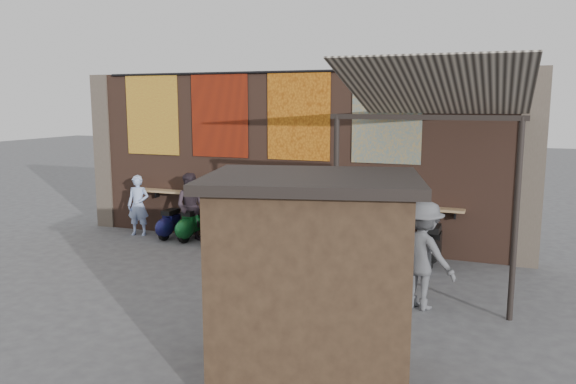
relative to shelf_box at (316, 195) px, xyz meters
The scene contains 36 objects.
ground 2.74m from the shelf_box, 109.27° to the right, with size 70.00×70.00×0.00m, color #474749.
brick_wall 1.17m from the shelf_box, 153.56° to the left, with size 10.00×0.40×4.00m, color brown.
pier_left 6.06m from the shelf_box, behind, with size 0.50×0.50×4.00m, color #4C4238.
pier_right 4.48m from the shelf_box, ahead, with size 0.50×0.50×4.00m, color #4C4238.
eating_counter 0.82m from the shelf_box, behind, with size 8.00×0.32×0.05m, color #9E7A51.
shelf_box is the anchor object (origin of this frame).
tapestry_redgold 4.74m from the shelf_box, behind, with size 1.50×0.02×2.00m, color #943215.
tapestry_sun 3.06m from the shelf_box, behind, with size 1.50×0.02×2.00m, color #BC290B.
tapestry_orange 1.84m from the shelf_box, 160.35° to the left, with size 1.50×0.02×2.00m, color #C26F18.
tapestry_multi 2.31m from the shelf_box, ahead, with size 1.50×0.02×2.00m, color #276390.
hang_rail 2.86m from the shelf_box, 168.06° to the left, with size 0.06×0.06×9.50m, color black.
scooter_stool_0 3.80m from the shelf_box, behind, with size 0.33×0.74×0.70m, color #121347, non-canonical shape.
scooter_stool_1 3.24m from the shelf_box, behind, with size 0.35×0.78×0.74m, color #105021, non-canonical shape.
scooter_stool_2 2.58m from the shelf_box, behind, with size 0.37×0.81×0.77m, color black, non-canonical shape.
scooter_stool_3 2.06m from the shelf_box, behind, with size 0.38×0.84×0.80m, color #9E2B15, non-canonical shape.
scooter_stool_4 1.49m from the shelf_box, 166.23° to the right, with size 0.38×0.85×0.81m, color maroon, non-canonical shape.
scooter_stool_5 1.07m from the shelf_box, 150.89° to the right, with size 0.37×0.83×0.79m, color #1A6B43, non-canonical shape.
scooter_stool_6 0.94m from the shelf_box, 70.42° to the right, with size 0.34×0.75×0.72m, color #0C561A, non-canonical shape.
scooter_stool_7 1.14m from the shelf_box, 23.32° to the right, with size 0.33×0.74×0.71m, color navy, non-canonical shape.
scooter_stool_8 1.62m from the shelf_box, 14.46° to the right, with size 0.40×0.88×0.84m, color #B2110D, non-canonical shape.
scooter_stool_9 2.17m from the shelf_box, ahead, with size 0.40×0.89×0.85m, color #0E1A9C, non-canonical shape.
scooter_stool_10 2.76m from the shelf_box, ahead, with size 0.38×0.85×0.81m, color black, non-canonical shape.
diner_left 4.62m from the shelf_box, behind, with size 0.55×0.36×1.51m, color #A0B6E9.
diner_right 3.09m from the shelf_box, behind, with size 0.80×0.62×1.64m, color #2E242B.
shopper_navy 2.28m from the shelf_box, 44.56° to the right, with size 1.11×0.46×1.90m, color black.
shopper_grey 3.99m from the shelf_box, 46.20° to the right, with size 1.14×0.66×1.77m, color #57585C.
shopper_tan 2.63m from the shelf_box, 54.38° to the right, with size 0.78×0.51×1.59m, color #807351.
market_stall 6.04m from the shelf_box, 72.27° to the right, with size 2.19×1.64×2.37m, color black.
stall_roof 6.15m from the shelf_box, 72.27° to the right, with size 2.45×1.88×0.12m, color black.
stall_sign 5.21m from the shelf_box, 71.65° to the right, with size 1.20×0.04×0.50m, color gold.
stall_shelf 5.20m from the shelf_box, 71.65° to the right, with size 1.81×0.10×0.06m, color #473321.
awning_canvas 3.81m from the shelf_box, 27.44° to the right, with size 3.20×3.40×0.03m, color beige.
awning_ledger 3.82m from the shelf_box, ahead, with size 3.30×0.08×0.12m, color #33261C.
awning_header 4.36m from the shelf_box, 47.09° to the right, with size 3.00×0.08×0.08m, color black.
awning_post_left 3.19m from the shelf_box, 65.92° to the right, with size 0.09×0.09×3.10m, color black.
awning_post_right 5.03m from the shelf_box, 35.30° to the right, with size 0.09×0.09×3.10m, color black.
Camera 1 is at (4.68, -9.48, 3.32)m, focal length 35.00 mm.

